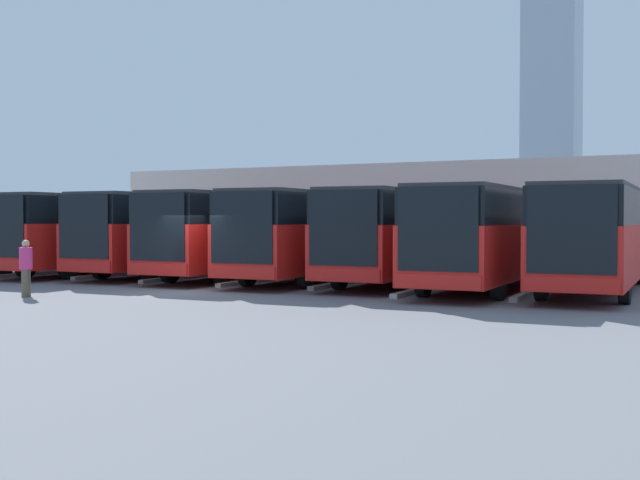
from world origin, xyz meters
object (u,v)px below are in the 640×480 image
(bus_2, at_px, (408,232))
(bus_6, at_px, (108,230))
(bus_1, at_px, (490,233))
(bus_3, at_px, (321,232))
(bus_5, at_px, (181,230))
(bus_0, at_px, (598,234))
(bus_7, at_px, (48,230))
(pedestrian, at_px, (26,266))
(bus_4, at_px, (247,231))

(bus_2, bearing_deg, bus_6, 2.04)
(bus_1, relative_size, bus_3, 1.00)
(bus_5, distance_m, bus_6, 3.48)
(bus_0, relative_size, bus_5, 1.00)
(bus_2, height_order, bus_7, same)
(bus_2, distance_m, bus_7, 17.11)
(bus_5, bearing_deg, bus_6, 9.46)
(bus_2, height_order, bus_6, same)
(bus_0, xyz_separation_m, bus_2, (6.83, -0.58, 0.00))
(bus_1, bearing_deg, bus_0, -172.05)
(bus_1, distance_m, bus_3, 6.87)
(bus_7, xyz_separation_m, pedestrian, (-8.67, 9.22, -0.95))
(bus_4, xyz_separation_m, bus_6, (6.83, 0.59, 0.00))
(bus_3, height_order, bus_7, same)
(bus_1, bearing_deg, bus_5, -5.75)
(bus_4, distance_m, pedestrian, 10.20)
(pedestrian, bearing_deg, bus_7, 17.14)
(bus_2, distance_m, pedestrian, 13.39)
(bus_7, bearing_deg, bus_6, -178.16)
(bus_4, relative_size, pedestrian, 6.94)
(bus_2, xyz_separation_m, pedestrian, (8.40, 10.39, -0.95))
(bus_2, xyz_separation_m, bus_4, (6.83, 0.35, 0.00))
(bus_7, distance_m, pedestrian, 12.69)
(bus_6, bearing_deg, bus_2, -177.96)
(bus_1, relative_size, bus_5, 1.00)
(bus_1, bearing_deg, pedestrian, 36.05)
(bus_5, distance_m, bus_7, 6.89)
(bus_0, bearing_deg, pedestrian, 30.88)
(bus_7, bearing_deg, pedestrian, 131.34)
(bus_4, bearing_deg, bus_7, 2.64)
(bus_0, bearing_deg, bus_1, 7.95)
(bus_0, bearing_deg, bus_3, -3.05)
(bus_6, bearing_deg, bus_0, 179.10)
(bus_6, bearing_deg, pedestrian, 117.20)
(bus_6, xyz_separation_m, pedestrian, (-5.26, 9.44, -0.95))
(pedestrian, bearing_deg, bus_6, 3.00)
(bus_3, bearing_deg, bus_0, 176.95)
(bus_3, relative_size, pedestrian, 6.94)
(bus_3, xyz_separation_m, bus_4, (3.41, -0.02, 0.00))
(bus_4, bearing_deg, bus_2, -178.95)
(bus_5, height_order, bus_7, same)
(bus_4, height_order, pedestrian, bus_4)
(bus_6, xyz_separation_m, bus_7, (3.41, 0.22, 0.00))
(bus_7, bearing_deg, bus_4, -177.36)
(bus_2, height_order, bus_5, same)
(bus_6, distance_m, pedestrian, 10.85)
(bus_0, height_order, bus_1, same)
(bus_1, bearing_deg, bus_3, -8.58)
(bus_2, relative_size, bus_6, 1.00)
(bus_1, bearing_deg, bus_6, -2.69)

